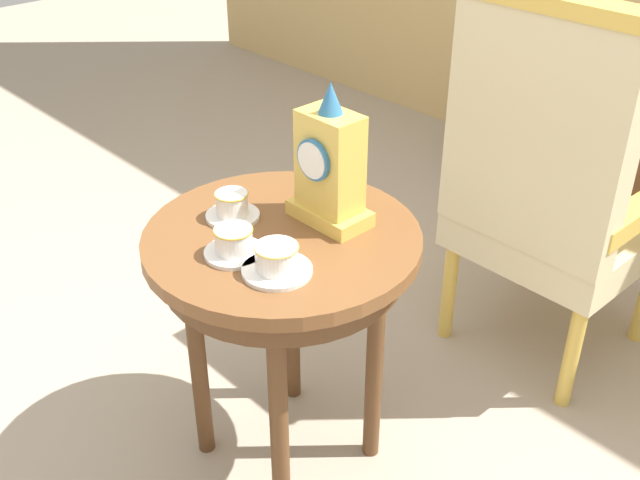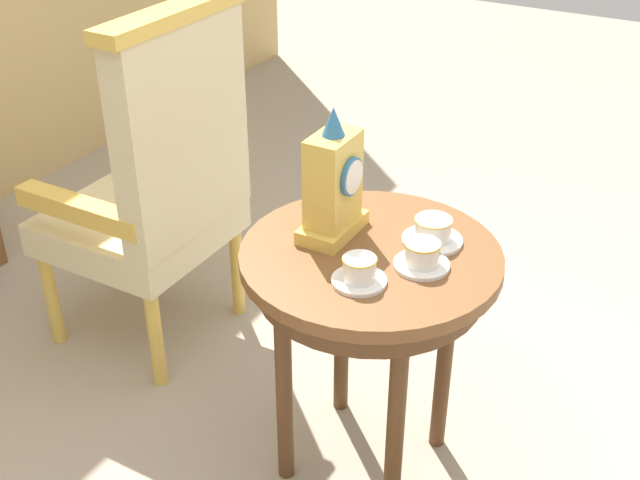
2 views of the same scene
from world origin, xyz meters
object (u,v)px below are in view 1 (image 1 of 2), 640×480
Objects in this scene: side_table at (283,266)px; window_bench at (586,151)px; mantel_clock at (329,168)px; armchair at (550,185)px; teacup_right at (234,243)px; teacup_center at (277,261)px; teacup_left at (232,207)px.

side_table is 0.70× the size of window_bench.
armchair is at bearing 76.87° from mantel_clock.
teacup_right is 0.89× the size of teacup_center.
teacup_left is 0.26m from teacup_center.
window_bench is (-0.23, 1.88, -0.38)m from side_table.
teacup_center reaches higher than side_table.
teacup_right reaches higher than side_table.
mantel_clock is at bearing -81.52° from window_bench.
mantel_clock reaches higher than side_table.
side_table is 0.18m from teacup_right.
armchair is 1.20m from window_bench.
teacup_center is 0.45× the size of mantel_clock.
mantel_clock reaches higher than teacup_right.
side_table is 4.60× the size of teacup_center.
window_bench is (-0.35, 1.99, -0.49)m from teacup_center.
teacup_right is (0.13, -0.10, 0.00)m from teacup_left.
mantel_clock is at bearing 43.83° from teacup_left.
teacup_right is 0.12m from teacup_center.
teacup_right reaches higher than window_bench.
teacup_left reaches higher than side_table.
side_table is 0.85m from armchair.
mantel_clock is 0.76m from armchair.
side_table reaches higher than window_bench.
mantel_clock is at bearing 82.77° from teacup_right.
armchair is at bearing 76.79° from side_table.
window_bench is (-0.23, 2.01, -0.50)m from teacup_right.
armchair reaches higher than teacup_center.
side_table is 0.60× the size of armchair.
side_table is 0.20m from teacup_center.
teacup_left is at bearing -164.68° from side_table.
teacup_center is at bearing -16.78° from teacup_left.
armchair reaches higher than side_table.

